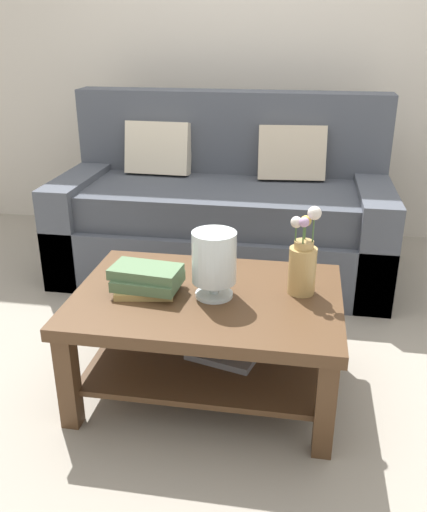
{
  "coord_description": "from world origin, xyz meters",
  "views": [
    {
      "loc": [
        0.33,
        -2.34,
        1.43
      ],
      "look_at": [
        -0.02,
        -0.28,
        0.55
      ],
      "focal_mm": 38.4,
      "sensor_mm": 36.0,
      "label": 1
    }
  ],
  "objects": [
    {
      "name": "coffee_table",
      "position": [
        -0.02,
        -0.43,
        0.32
      ],
      "size": [
        1.06,
        0.75,
        0.45
      ],
      "color": "#4C331E",
      "rests_on": "ground"
    },
    {
      "name": "flower_pitcher",
      "position": [
        0.35,
        -0.36,
        0.58
      ],
      "size": [
        0.11,
        0.11,
        0.36
      ],
      "color": "tan",
      "rests_on": "coffee_table"
    },
    {
      "name": "glass_hurricane_vase",
      "position": [
        0.01,
        -0.45,
        0.6
      ],
      "size": [
        0.17,
        0.17,
        0.27
      ],
      "color": "silver",
      "rests_on": "coffee_table"
    },
    {
      "name": "back_wall",
      "position": [
        0.0,
        1.65,
        1.35
      ],
      "size": [
        6.4,
        0.12,
        2.7
      ],
      "primitive_type": "cube",
      "color": "beige",
      "rests_on": "ground"
    },
    {
      "name": "couch",
      "position": [
        -0.14,
        0.82,
        0.36
      ],
      "size": [
        1.95,
        0.9,
        1.06
      ],
      "color": "#474C56",
      "rests_on": "ground"
    },
    {
      "name": "ground_plane",
      "position": [
        0.0,
        0.0,
        0.0
      ],
      "size": [
        10.0,
        10.0,
        0.0
      ],
      "primitive_type": "plane",
      "color": "gray"
    },
    {
      "name": "book_stack_main",
      "position": [
        -0.26,
        -0.45,
        0.5
      ],
      "size": [
        0.29,
        0.22,
        0.11
      ],
      "color": "tan",
      "rests_on": "coffee_table"
    }
  ]
}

